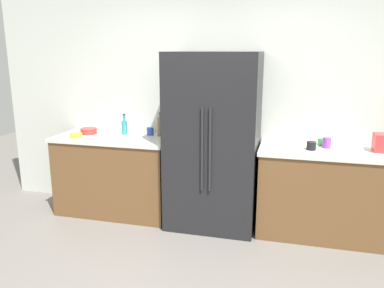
{
  "coord_description": "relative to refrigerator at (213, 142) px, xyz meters",
  "views": [
    {
      "loc": [
        0.78,
        -2.6,
        1.9
      ],
      "look_at": [
        -0.01,
        0.42,
        1.14
      ],
      "focal_mm": 36.22,
      "sensor_mm": 36.0,
      "label": 1
    }
  ],
  "objects": [
    {
      "name": "kitchen_back_panel",
      "position": [
        0.02,
        0.41,
        0.55
      ],
      "size": [
        5.59,
        0.1,
        2.99
      ],
      "primitive_type": "cube",
      "color": "silver",
      "rests_on": "ground_plane"
    },
    {
      "name": "counter_left",
      "position": [
        -1.18,
        0.04,
        -0.48
      ],
      "size": [
        1.36,
        0.65,
        0.93
      ],
      "color": "brown",
      "rests_on": "ground_plane"
    },
    {
      "name": "counter_right",
      "position": [
        1.22,
        0.04,
        -0.48
      ],
      "size": [
        1.45,
        0.65,
        0.93
      ],
      "color": "brown",
      "rests_on": "ground_plane"
    },
    {
      "name": "refrigerator",
      "position": [
        0.0,
        0.0,
        0.0
      ],
      "size": [
        0.95,
        0.7,
        1.89
      ],
      "color": "black",
      "rests_on": "ground_plane"
    },
    {
      "name": "bottle_a",
      "position": [
        -0.67,
        0.2,
        0.1
      ],
      "size": [
        0.07,
        0.07,
        0.28
      ],
      "color": "brown",
      "rests_on": "counter_left"
    },
    {
      "name": "bottle_b",
      "position": [
        -1.11,
        0.18,
        0.08
      ],
      "size": [
        0.07,
        0.07,
        0.25
      ],
      "color": "teal",
      "rests_on": "counter_left"
    },
    {
      "name": "cup_a",
      "position": [
        1.01,
        -0.03,
        0.03
      ],
      "size": [
        0.09,
        0.09,
        0.08
      ],
      "primitive_type": "cylinder",
      "color": "black",
      "rests_on": "counter_right"
    },
    {
      "name": "cup_b",
      "position": [
        1.16,
        0.09,
        0.04
      ],
      "size": [
        0.08,
        0.08,
        0.11
      ],
      "primitive_type": "cylinder",
      "color": "purple",
      "rests_on": "counter_right"
    },
    {
      "name": "cup_c",
      "position": [
        -0.8,
        0.21,
        0.03
      ],
      "size": [
        0.08,
        0.08,
        0.09
      ],
      "primitive_type": "cylinder",
      "color": "blue",
      "rests_on": "counter_left"
    },
    {
      "name": "cup_d",
      "position": [
        1.12,
        0.2,
        0.02
      ],
      "size": [
        0.07,
        0.07,
        0.07
      ],
      "primitive_type": "cylinder",
      "color": "green",
      "rests_on": "counter_right"
    },
    {
      "name": "bowl_a",
      "position": [
        -1.53,
        0.1,
        0.02
      ],
      "size": [
        0.2,
        0.2,
        0.07
      ],
      "primitive_type": "cylinder",
      "color": "red",
      "rests_on": "counter_left"
    },
    {
      "name": "bowl_b",
      "position": [
        -1.58,
        -0.12,
        0.01
      ],
      "size": [
        0.14,
        0.14,
        0.05
      ],
      "primitive_type": "cylinder",
      "color": "yellow",
      "rests_on": "counter_left"
    },
    {
      "name": "bowl_c",
      "position": [
        -1.29,
        0.06,
        0.01
      ],
      "size": [
        0.2,
        0.2,
        0.05
      ],
      "primitive_type": "cylinder",
      "color": "white",
      "rests_on": "counter_left"
    }
  ]
}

